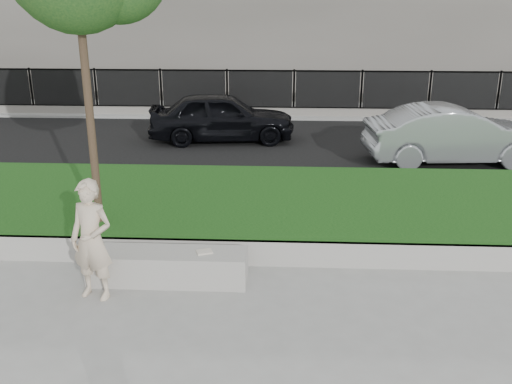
# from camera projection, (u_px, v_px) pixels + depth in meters

# --- Properties ---
(ground) EXTENTS (90.00, 90.00, 0.00)m
(ground) POSITION_uv_depth(u_px,v_px,m) (186.00, 298.00, 7.74)
(ground) COLOR gray
(ground) RESTS_ON ground
(grass_bank) EXTENTS (34.00, 4.00, 0.40)m
(grass_bank) POSITION_uv_depth(u_px,v_px,m) (212.00, 207.00, 10.50)
(grass_bank) COLOR #0E330C
(grass_bank) RESTS_ON ground
(grass_kerb) EXTENTS (34.00, 0.08, 0.40)m
(grass_kerb) POSITION_uv_depth(u_px,v_px,m) (197.00, 252.00, 8.66)
(grass_kerb) COLOR #A19E96
(grass_kerb) RESTS_ON ground
(street) EXTENTS (34.00, 7.00, 0.04)m
(street) POSITION_uv_depth(u_px,v_px,m) (237.00, 143.00, 15.75)
(street) COLOR black
(street) RESTS_ON ground
(far_pavement) EXTENTS (34.00, 3.00, 0.12)m
(far_pavement) POSITION_uv_depth(u_px,v_px,m) (247.00, 110.00, 19.99)
(far_pavement) COLOR gray
(far_pavement) RESTS_ON ground
(iron_fence) EXTENTS (32.00, 0.30, 1.50)m
(iron_fence) POSITION_uv_depth(u_px,v_px,m) (245.00, 102.00, 18.89)
(iron_fence) COLOR slate
(iron_fence) RESTS_ON far_pavement
(stone_bench) EXTENTS (2.25, 0.56, 0.46)m
(stone_bench) POSITION_uv_depth(u_px,v_px,m) (168.00, 266.00, 8.12)
(stone_bench) COLOR #A19E96
(stone_bench) RESTS_ON ground
(man) EXTENTS (0.69, 0.54, 1.66)m
(man) POSITION_uv_depth(u_px,v_px,m) (92.00, 240.00, 7.52)
(man) COLOR beige
(man) RESTS_ON ground
(book) EXTENTS (0.26, 0.22, 0.02)m
(book) POSITION_uv_depth(u_px,v_px,m) (204.00, 252.00, 8.02)
(book) COLOR beige
(book) RESTS_ON stone_bench
(car_dark) EXTENTS (4.12, 2.01, 1.35)m
(car_dark) POSITION_uv_depth(u_px,v_px,m) (222.00, 117.00, 15.72)
(car_dark) COLOR black
(car_dark) RESTS_ON street
(car_silver) EXTENTS (4.30, 1.84, 1.38)m
(car_silver) POSITION_uv_depth(u_px,v_px,m) (454.00, 135.00, 13.63)
(car_silver) COLOR #9BA0A4
(car_silver) RESTS_ON street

